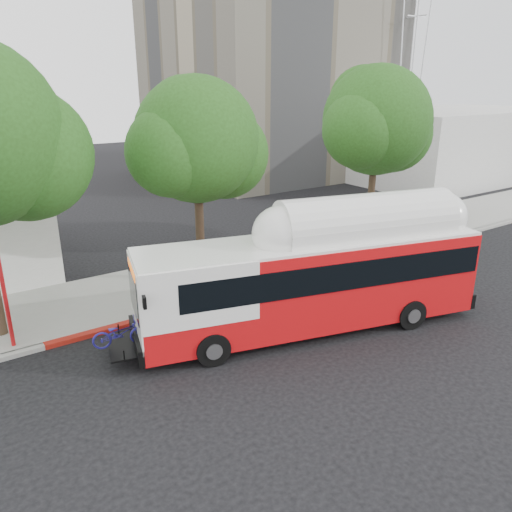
{
  "coord_description": "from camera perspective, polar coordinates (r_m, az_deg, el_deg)",
  "views": [
    {
      "loc": [
        -10.38,
        -12.0,
        8.31
      ],
      "look_at": [
        -0.18,
        3.0,
        1.95
      ],
      "focal_mm": 35.0,
      "sensor_mm": 36.0,
      "label": 1
    }
  ],
  "objects": [
    {
      "name": "ground",
      "position": [
        17.91,
        5.94,
        -8.43
      ],
      "size": [
        120.0,
        120.0,
        0.0
      ],
      "primitive_type": "plane",
      "color": "black",
      "rests_on": "ground"
    },
    {
      "name": "sidewalk",
      "position": [
        22.75,
        -4.59,
        -1.95
      ],
      "size": [
        60.0,
        5.0,
        0.15
      ],
      "primitive_type": "cube",
      "color": "gray",
      "rests_on": "ground"
    },
    {
      "name": "curb_strip",
      "position": [
        20.69,
        -0.99,
        -4.12
      ],
      "size": [
        60.0,
        0.3,
        0.15
      ],
      "primitive_type": "cube",
      "color": "gray",
      "rests_on": "ground"
    },
    {
      "name": "red_curb_segment",
      "position": [
        19.36,
        -8.48,
        -6.05
      ],
      "size": [
        10.0,
        0.32,
        0.16
      ],
      "primitive_type": "cube",
      "color": "maroon",
      "rests_on": "ground"
    },
    {
      "name": "street_tree_mid",
      "position": [
        20.68,
        -5.87,
        12.56
      ],
      "size": [
        5.75,
        5.0,
        8.62
      ],
      "color": "#2D2116",
      "rests_on": "ground"
    },
    {
      "name": "street_tree_right",
      "position": [
        26.75,
        14.18,
        14.36
      ],
      "size": [
        6.21,
        5.4,
        9.18
      ],
      "color": "#2D2116",
      "rests_on": "ground"
    },
    {
      "name": "horizon_block",
      "position": [
        49.42,
        21.41,
        11.87
      ],
      "size": [
        20.0,
        12.0,
        6.0
      ],
      "primitive_type": "cube",
      "color": "silver",
      "rests_on": "ground"
    },
    {
      "name": "transit_bus",
      "position": [
        17.35,
        6.6,
        -2.95
      ],
      "size": [
        12.95,
        5.47,
        3.79
      ],
      "rotation": [
        0.0,
        0.0,
        -0.25
      ],
      "color": "red",
      "rests_on": "ground"
    },
    {
      "name": "signal_pole",
      "position": [
        17.5,
        -27.02,
        -2.59
      ],
      "size": [
        0.13,
        0.44,
        4.69
      ],
      "color": "red",
      "rests_on": "ground"
    }
  ]
}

